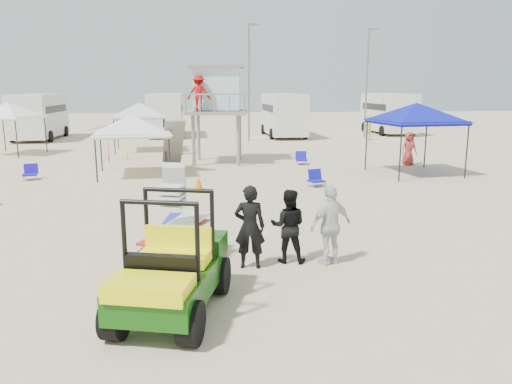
{
  "coord_description": "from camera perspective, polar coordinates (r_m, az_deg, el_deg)",
  "views": [
    {
      "loc": [
        -0.9,
        -8.17,
        3.64
      ],
      "look_at": [
        0.5,
        3.0,
        1.3
      ],
      "focal_mm": 35.0,
      "sensor_mm": 36.0,
      "label": 1
    }
  ],
  "objects": [
    {
      "name": "canopy_white_b",
      "position": [
        31.08,
        -26.58,
        8.85
      ],
      "size": [
        3.53,
        3.53,
        3.28
      ],
      "color": "black",
      "rests_on": "ground"
    },
    {
      "name": "ground",
      "position": [
        8.99,
        -0.81,
        -12.14
      ],
      "size": [
        140.0,
        140.0,
        0.0
      ],
      "primitive_type": "plane",
      "color": "beige",
      "rests_on": "ground"
    },
    {
      "name": "cone_near",
      "position": [
        18.35,
        -6.59,
        1.02
      ],
      "size": [
        0.34,
        0.34,
        0.5
      ],
      "primitive_type": "cone",
      "color": "orange",
      "rests_on": "ground"
    },
    {
      "name": "rv_far_right",
      "position": [
        42.77,
        14.88,
        8.89
      ],
      "size": [
        2.64,
        6.6,
        3.25
      ],
      "color": "silver",
      "rests_on": "ground"
    },
    {
      "name": "light_pole_left",
      "position": [
        35.39,
        -0.82,
        12.32
      ],
      "size": [
        0.14,
        0.14,
        8.0
      ],
      "primitive_type": "cylinder",
      "color": "slate",
      "rests_on": "ground"
    },
    {
      "name": "beach_chair_b",
      "position": [
        19.05,
        6.81,
        1.6
      ],
      "size": [
        0.66,
        0.71,
        0.64
      ],
      "color": "#1013AD",
      "rests_on": "ground"
    },
    {
      "name": "umbrella_a",
      "position": [
        26.35,
        -16.57,
        5.4
      ],
      "size": [
        2.11,
        2.15,
        1.9
      ],
      "primitive_type": "imported",
      "rotation": [
        0.0,
        0.0,
        0.02
      ],
      "color": "red",
      "rests_on": "ground"
    },
    {
      "name": "canopy_white_a",
      "position": [
        21.77,
        -14.01,
        8.2
      ],
      "size": [
        3.31,
        3.31,
        2.97
      ],
      "color": "black",
      "rests_on": "ground"
    },
    {
      "name": "man_right",
      "position": [
        10.53,
        8.53,
        -3.78
      ],
      "size": [
        1.07,
        0.75,
        1.69
      ],
      "primitive_type": "imported",
      "rotation": [
        0.0,
        0.0,
        3.52
      ],
      "color": "silver",
      "rests_on": "ground"
    },
    {
      "name": "beach_chair_c",
      "position": [
        24.51,
        5.2,
        3.89
      ],
      "size": [
        0.64,
        0.69,
        0.64
      ],
      "color": "#1610B4",
      "rests_on": "ground"
    },
    {
      "name": "rv_mid_right",
      "position": [
        38.83,
        3.15,
        9.01
      ],
      "size": [
        2.64,
        7.0,
        3.25
      ],
      "color": "silver",
      "rests_on": "ground"
    },
    {
      "name": "umbrella_b",
      "position": [
        27.13,
        -14.61,
        5.74
      ],
      "size": [
        2.33,
        2.36,
        1.96
      ],
      "primitive_type": "imported",
      "rotation": [
        0.0,
        0.0,
        0.09
      ],
      "color": "yellow",
      "rests_on": "ground"
    },
    {
      "name": "beach_chair_a",
      "position": [
        22.29,
        -24.39,
        2.1
      ],
      "size": [
        0.66,
        0.71,
        0.64
      ],
      "color": "#1C0FA7",
      "rests_on": "ground"
    },
    {
      "name": "man_mid",
      "position": [
        10.59,
        3.71,
        -3.89
      ],
      "size": [
        0.89,
        0.76,
        1.58
      ],
      "primitive_type": "imported",
      "rotation": [
        0.0,
        0.0,
        2.91
      ],
      "color": "black",
      "rests_on": "ground"
    },
    {
      "name": "man_left",
      "position": [
        10.21,
        -0.72,
        -4.0
      ],
      "size": [
        0.69,
        0.5,
        1.74
      ],
      "primitive_type": "imported",
      "rotation": [
        0.0,
        0.0,
        3.0
      ],
      "color": "black",
      "rests_on": "ground"
    },
    {
      "name": "canopy_blue",
      "position": [
        22.46,
        17.89,
        9.31
      ],
      "size": [
        3.51,
        3.51,
        3.45
      ],
      "color": "black",
      "rests_on": "ground"
    },
    {
      "name": "canopy_white_c",
      "position": [
        30.32,
        -13.23,
        9.64
      ],
      "size": [
        3.16,
        3.16,
        3.24
      ],
      "color": "black",
      "rests_on": "ground"
    },
    {
      "name": "rv_far_left",
      "position": [
        39.79,
        -23.58,
        8.12
      ],
      "size": [
        2.64,
        6.8,
        3.25
      ],
      "color": "silver",
      "rests_on": "ground"
    },
    {
      "name": "surf_trailer",
      "position": [
        10.47,
        -9.2,
        -4.31
      ],
      "size": [
        1.63,
        2.34,
        1.89
      ],
      "color": "black",
      "rests_on": "ground"
    },
    {
      "name": "utility_cart",
      "position": [
        8.2,
        -9.82,
        -7.78
      ],
      "size": [
        1.96,
        2.86,
        1.98
      ],
      "color": "#10490B",
      "rests_on": "ground"
    },
    {
      "name": "distant_beachgoers",
      "position": [
        29.2,
        4.65,
        6.24
      ],
      "size": [
        14.35,
        12.54,
        1.86
      ],
      "color": "#4F8456",
      "rests_on": "ground"
    },
    {
      "name": "lifeguard_tower",
      "position": [
        24.92,
        -4.72,
        11.28
      ],
      "size": [
        3.24,
        3.24,
        4.64
      ],
      "color": "gray",
      "rests_on": "ground"
    },
    {
      "name": "rv_mid_left",
      "position": [
        39.76,
        -10.28,
        8.9
      ],
      "size": [
        2.65,
        6.5,
        3.25
      ],
      "color": "silver",
      "rests_on": "ground"
    },
    {
      "name": "light_pole_right",
      "position": [
        38.88,
        12.53,
        12.0
      ],
      "size": [
        0.14,
        0.14,
        8.0
      ],
      "primitive_type": "cylinder",
      "color": "slate",
      "rests_on": "ground"
    }
  ]
}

